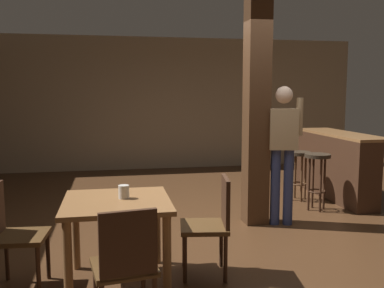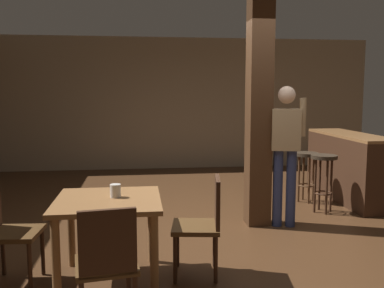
{
  "view_description": "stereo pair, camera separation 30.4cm",
  "coord_description": "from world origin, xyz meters",
  "px_view_note": "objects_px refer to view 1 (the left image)",
  "views": [
    {
      "loc": [
        -1.37,
        -4.68,
        1.65
      ],
      "look_at": [
        -0.46,
        0.14,
        1.05
      ],
      "focal_mm": 40.0,
      "sensor_mm": 36.0,
      "label": 1
    },
    {
      "loc": [
        -1.07,
        -4.73,
        1.65
      ],
      "look_at": [
        -0.46,
        0.14,
        1.05
      ],
      "focal_mm": 40.0,
      "sensor_mm": 36.0,
      "label": 2
    }
  ],
  "objects_px": {
    "dining_table": "(117,215)",
    "bar_stool_mid": "(299,164)",
    "bar_counter": "(334,165)",
    "bar_stool_near": "(317,168)",
    "chair_south": "(126,263)",
    "standing_person": "(283,145)",
    "chair_east": "(213,221)",
    "napkin_cup": "(124,192)",
    "chair_west": "(11,231)"
  },
  "relations": [
    {
      "from": "dining_table",
      "to": "bar_stool_mid",
      "type": "xyz_separation_m",
      "value": [
        2.77,
        2.41,
        -0.04
      ]
    },
    {
      "from": "bar_counter",
      "to": "bar_stool_near",
      "type": "height_order",
      "value": "bar_counter"
    },
    {
      "from": "dining_table",
      "to": "bar_stool_mid",
      "type": "relative_size",
      "value": 1.2
    },
    {
      "from": "chair_south",
      "to": "standing_person",
      "type": "distance_m",
      "value": 2.95
    },
    {
      "from": "chair_south",
      "to": "bar_stool_near",
      "type": "height_order",
      "value": "chair_south"
    },
    {
      "from": "dining_table",
      "to": "chair_east",
      "type": "xyz_separation_m",
      "value": [
        0.84,
        0.01,
        -0.1
      ]
    },
    {
      "from": "napkin_cup",
      "to": "bar_stool_mid",
      "type": "relative_size",
      "value": 0.15
    },
    {
      "from": "standing_person",
      "to": "bar_stool_mid",
      "type": "relative_size",
      "value": 2.29
    },
    {
      "from": "bar_counter",
      "to": "bar_stool_near",
      "type": "bearing_deg",
      "value": -134.44
    },
    {
      "from": "bar_stool_near",
      "to": "chair_west",
      "type": "bearing_deg",
      "value": -153.88
    },
    {
      "from": "standing_person",
      "to": "dining_table",
      "type": "bearing_deg",
      "value": -147.33
    },
    {
      "from": "chair_south",
      "to": "chair_west",
      "type": "distance_m",
      "value": 1.25
    },
    {
      "from": "chair_west",
      "to": "bar_counter",
      "type": "bearing_deg",
      "value": 29.52
    },
    {
      "from": "dining_table",
      "to": "chair_south",
      "type": "bearing_deg",
      "value": -87.03
    },
    {
      "from": "dining_table",
      "to": "napkin_cup",
      "type": "bearing_deg",
      "value": 34.32
    },
    {
      "from": "chair_south",
      "to": "bar_stool_mid",
      "type": "height_order",
      "value": "chair_south"
    },
    {
      "from": "chair_south",
      "to": "chair_west",
      "type": "relative_size",
      "value": 1.0
    },
    {
      "from": "chair_west",
      "to": "standing_person",
      "type": "relative_size",
      "value": 0.52
    },
    {
      "from": "dining_table",
      "to": "chair_west",
      "type": "distance_m",
      "value": 0.88
    },
    {
      "from": "chair_west",
      "to": "napkin_cup",
      "type": "height_order",
      "value": "chair_west"
    },
    {
      "from": "standing_person",
      "to": "bar_stool_mid",
      "type": "xyz_separation_m",
      "value": [
        0.73,
        1.1,
        -0.44
      ]
    },
    {
      "from": "chair_east",
      "to": "bar_counter",
      "type": "distance_m",
      "value": 3.53
    },
    {
      "from": "chair_east",
      "to": "napkin_cup",
      "type": "distance_m",
      "value": 0.83
    },
    {
      "from": "bar_stool_near",
      "to": "bar_stool_mid",
      "type": "relative_size",
      "value": 1.06
    },
    {
      "from": "bar_counter",
      "to": "bar_stool_mid",
      "type": "relative_size",
      "value": 2.57
    },
    {
      "from": "bar_stool_mid",
      "to": "dining_table",
      "type": "bearing_deg",
      "value": -138.96
    },
    {
      "from": "standing_person",
      "to": "bar_stool_mid",
      "type": "height_order",
      "value": "standing_person"
    },
    {
      "from": "chair_east",
      "to": "napkin_cup",
      "type": "relative_size",
      "value": 7.69
    },
    {
      "from": "bar_stool_near",
      "to": "bar_stool_mid",
      "type": "bearing_deg",
      "value": 90.98
    },
    {
      "from": "dining_table",
      "to": "bar_stool_near",
      "type": "xyz_separation_m",
      "value": [
        2.78,
        1.83,
        -0.01
      ]
    },
    {
      "from": "chair_east",
      "to": "bar_stool_mid",
      "type": "bearing_deg",
      "value": 51.27
    },
    {
      "from": "chair_east",
      "to": "standing_person",
      "type": "height_order",
      "value": "standing_person"
    },
    {
      "from": "chair_west",
      "to": "standing_person",
      "type": "bearing_deg",
      "value": 23.45
    },
    {
      "from": "standing_person",
      "to": "bar_stool_near",
      "type": "height_order",
      "value": "standing_person"
    },
    {
      "from": "bar_counter",
      "to": "chair_west",
      "type": "bearing_deg",
      "value": -150.48
    },
    {
      "from": "dining_table",
      "to": "standing_person",
      "type": "xyz_separation_m",
      "value": [
        2.04,
        1.31,
        0.39
      ]
    },
    {
      "from": "chair_south",
      "to": "napkin_cup",
      "type": "height_order",
      "value": "chair_south"
    },
    {
      "from": "chair_east",
      "to": "bar_stool_mid",
      "type": "height_order",
      "value": "chair_east"
    },
    {
      "from": "dining_table",
      "to": "bar_stool_mid",
      "type": "height_order",
      "value": "bar_stool_mid"
    },
    {
      "from": "standing_person",
      "to": "bar_counter",
      "type": "distance_m",
      "value": 1.84
    },
    {
      "from": "dining_table",
      "to": "standing_person",
      "type": "distance_m",
      "value": 2.45
    },
    {
      "from": "chair_west",
      "to": "bar_counter",
      "type": "relative_size",
      "value": 0.46
    },
    {
      "from": "chair_east",
      "to": "bar_counter",
      "type": "xyz_separation_m",
      "value": [
        2.55,
        2.45,
        0.01
      ]
    },
    {
      "from": "napkin_cup",
      "to": "bar_counter",
      "type": "distance_m",
      "value": 4.12
    },
    {
      "from": "dining_table",
      "to": "bar_stool_near",
      "type": "distance_m",
      "value": 3.33
    },
    {
      "from": "chair_west",
      "to": "bar_stool_near",
      "type": "relative_size",
      "value": 1.12
    },
    {
      "from": "chair_east",
      "to": "standing_person",
      "type": "distance_m",
      "value": 1.83
    },
    {
      "from": "chair_south",
      "to": "bar_counter",
      "type": "distance_m",
      "value": 4.68
    },
    {
      "from": "chair_south",
      "to": "bar_counter",
      "type": "relative_size",
      "value": 0.46
    },
    {
      "from": "bar_stool_near",
      "to": "bar_counter",
      "type": "bearing_deg",
      "value": 45.56
    }
  ]
}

